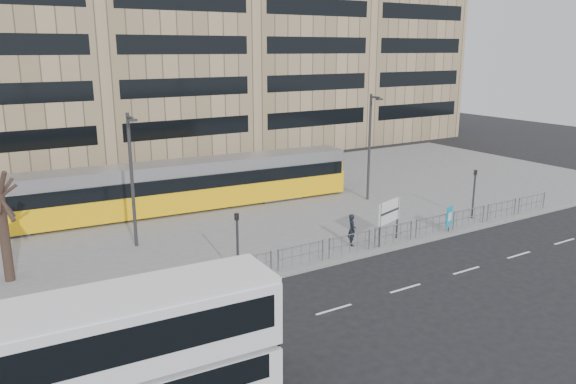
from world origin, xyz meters
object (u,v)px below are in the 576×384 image
double_decker_bus (100,361)px  lamp_post_east (370,143)px  station_sign (389,214)px  pedestrian (352,230)px  traffic_light_east (474,188)px  tram (152,189)px  lamp_post_west (132,175)px  ad_panel (449,217)px  traffic_light_west (237,237)px

double_decker_bus → lamp_post_east: (22.10, 15.11, 2.02)m
station_sign → pedestrian: 2.24m
lamp_post_east → traffic_light_east: bearing=-69.2°
tram → lamp_post_west: 6.58m
tram → station_sign: tram is taller
station_sign → lamp_post_east: size_ratio=0.32×
ad_panel → pedestrian: 6.38m
pedestrian → lamp_post_west: size_ratio=0.24×
traffic_light_east → lamp_post_east: size_ratio=0.42×
traffic_light_east → pedestrian: bearing=-162.2°
traffic_light_west → lamp_post_east: (14.09, 7.57, 2.08)m
traffic_light_west → pedestrian: bearing=-15.8°
double_decker_bus → pedestrian: double_decker_bus is taller
traffic_light_west → tram: bearing=68.7°
station_sign → ad_panel: 4.39m
station_sign → lamp_post_west: bearing=132.7°
tram → station_sign: size_ratio=11.55×
tram → lamp_post_west: (-2.77, -5.50, 2.33)m
double_decker_bus → ad_panel: bearing=21.5°
lamp_post_west → pedestrian: bearing=-31.1°
tram → station_sign: 15.23m
ad_panel → tram: bearing=114.4°
traffic_light_west → lamp_post_west: bearing=91.2°
pedestrian → lamp_post_east: lamp_post_east is taller
double_decker_bus → pedestrian: 17.31m
tram → pedestrian: (7.15, -11.49, -0.75)m
pedestrian → double_decker_bus: bearing=140.3°
station_sign → pedestrian: station_sign is taller
lamp_post_west → lamp_post_east: 16.85m
tram → lamp_post_west: bearing=-112.5°
pedestrian → traffic_light_east: bearing=-68.3°
lamp_post_east → ad_panel: bearing=-94.4°
lamp_post_west → lamp_post_east: bearing=3.1°
tram → double_decker_bus: bearing=-107.9°
ad_panel → traffic_light_west: 13.53m
double_decker_bus → traffic_light_west: double_decker_bus is taller
station_sign → lamp_post_west: 13.85m
ad_panel → lamp_post_west: lamp_post_west is taller
pedestrian → lamp_post_east: size_ratio=0.24×
double_decker_bus → station_sign: bearing=26.8°
tram → traffic_light_east: bearing=-30.3°
station_sign → traffic_light_east: 7.59m
double_decker_bus → pedestrian: (15.20, 8.20, -1.16)m
ad_panel → double_decker_bus: bearing=175.8°
ad_panel → pedestrian: pedestrian is taller
ad_panel → lamp_post_west: (-16.21, 7.10, 3.08)m
station_sign → traffic_light_east: traffic_light_east is taller
traffic_light_east → tram: bearing=163.4°
station_sign → ad_panel: (4.30, -0.40, -0.78)m
lamp_post_west → lamp_post_east: size_ratio=0.97×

